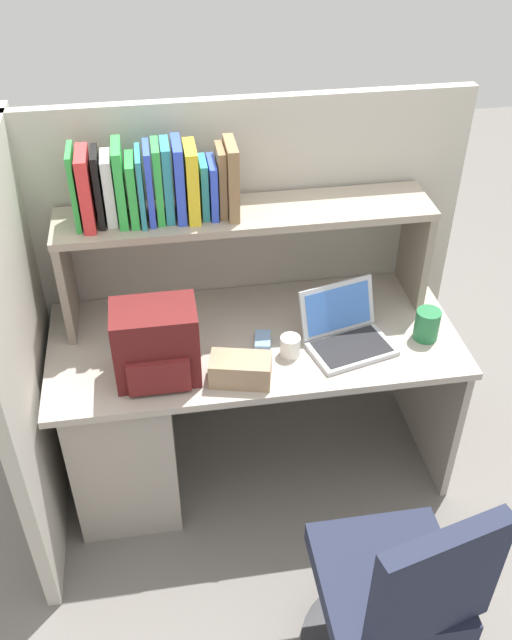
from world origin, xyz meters
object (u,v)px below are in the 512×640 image
at_px(computer_mouse, 263,341).
at_px(snack_canister, 427,325).
at_px(laptop, 346,333).
at_px(backpack, 156,345).
at_px(office_chair, 394,604).
at_px(tissue_box, 240,370).
at_px(paper_cup, 290,346).

bearing_deg(computer_mouse, snack_canister, 5.30).
relative_size(laptop, snack_canister, 2.91).
distance_m(backpack, office_chair, 1.17).
xyz_separation_m(computer_mouse, office_chair, (0.27, -0.94, -0.35)).
height_order(tissue_box, snack_canister, snack_canister).
bearing_deg(laptop, office_chair, -93.08).
relative_size(computer_mouse, snack_canister, 0.83).
height_order(paper_cup, snack_canister, snack_canister).
bearing_deg(laptop, paper_cup, -171.03).
xyz_separation_m(computer_mouse, snack_canister, (0.64, -0.06, 0.05)).
distance_m(paper_cup, snack_canister, 0.54).
height_order(paper_cup, tissue_box, tissue_box).
bearing_deg(computer_mouse, tissue_box, -110.32).
relative_size(computer_mouse, tissue_box, 0.47).
xyz_separation_m(computer_mouse, paper_cup, (0.09, -0.08, 0.03)).
relative_size(backpack, computer_mouse, 2.88).
bearing_deg(snack_canister, backpack, -176.78).
relative_size(snack_canister, office_chair, 0.14).
relative_size(computer_mouse, office_chair, 0.11).
distance_m(laptop, paper_cup, 0.23).
distance_m(computer_mouse, paper_cup, 0.12).
relative_size(backpack, tissue_box, 1.36).
height_order(computer_mouse, snack_canister, snack_canister).
bearing_deg(snack_canister, laptop, 177.10).
distance_m(laptop, office_chair, 0.98).
bearing_deg(tissue_box, snack_canister, 23.48).
distance_m(laptop, backpack, 0.73).
bearing_deg(tissue_box, laptop, 32.54).
xyz_separation_m(paper_cup, snack_canister, (0.54, 0.02, 0.02)).
height_order(laptop, snack_canister, laptop).
bearing_deg(office_chair, paper_cup, -92.56).
xyz_separation_m(backpack, office_chair, (0.67, -0.82, -0.48)).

